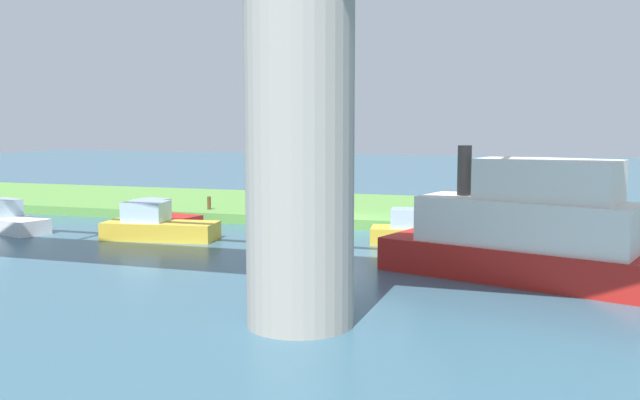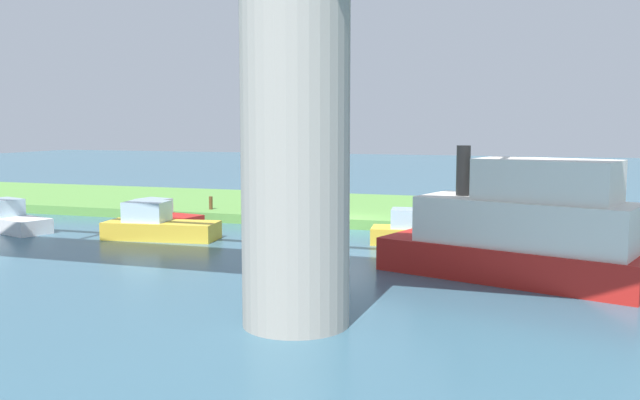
{
  "view_description": "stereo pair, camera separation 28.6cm",
  "coord_description": "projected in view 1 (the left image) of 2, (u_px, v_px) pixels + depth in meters",
  "views": [
    {
      "loc": [
        -8.94,
        32.32,
        5.23
      ],
      "look_at": [
        -0.28,
        5.0,
        2.0
      ],
      "focal_mm": 38.49,
      "sensor_mm": 36.0,
      "label": 1
    },
    {
      "loc": [
        -9.21,
        32.23,
        5.23
      ],
      "look_at": [
        -0.28,
        5.0,
        2.0
      ],
      "focal_mm": 38.49,
      "sensor_mm": 36.0,
      "label": 2
    }
  ],
  "objects": [
    {
      "name": "skiff_small",
      "position": [
        421.0,
        231.0,
        29.7
      ],
      "size": [
        4.77,
        2.26,
        1.53
      ],
      "color": "gold",
      "rests_on": "ground"
    },
    {
      "name": "pontoon_yellow",
      "position": [
        520.0,
        231.0,
        22.89
      ],
      "size": [
        9.18,
        5.43,
        4.45
      ],
      "color": "red",
      "rests_on": "ground"
    },
    {
      "name": "mooring_post",
      "position": [
        209.0,
        203.0,
        37.58
      ],
      "size": [
        0.2,
        0.2,
        0.71
      ],
      "primitive_type": "cylinder",
      "color": "brown",
      "rests_on": "grassy_bank"
    },
    {
      "name": "bridge_pylon",
      "position": [
        300.0,
        128.0,
        17.32
      ],
      "size": [
        2.78,
        2.78,
        10.19
      ],
      "primitive_type": "cylinder",
      "color": "#9E998E",
      "rests_on": "ground"
    },
    {
      "name": "grassy_bank",
      "position": [
        373.0,
        210.0,
        39.54
      ],
      "size": [
        80.0,
        12.0,
        0.5
      ],
      "primitive_type": "cube",
      "color": "#5B9342",
      "rests_on": "ground"
    },
    {
      "name": "motorboat_white",
      "position": [
        159.0,
        217.0,
        34.63
      ],
      "size": [
        4.42,
        2.29,
        1.4
      ],
      "color": "red",
      "rests_on": "ground"
    },
    {
      "name": "ground_plane",
      "position": [
        345.0,
        229.0,
        33.89
      ],
      "size": [
        160.0,
        160.0,
        0.0
      ],
      "primitive_type": "plane",
      "color": "#386075"
    },
    {
      "name": "person_on_bank",
      "position": [
        261.0,
        197.0,
        37.57
      ],
      "size": [
        0.46,
        0.46,
        1.39
      ],
      "color": "#2D334C",
      "rests_on": "grassy_bank"
    },
    {
      "name": "motorboat_red",
      "position": [
        157.0,
        226.0,
        30.91
      ],
      "size": [
        5.3,
        2.44,
        1.7
      ],
      "color": "gold",
      "rests_on": "ground"
    },
    {
      "name": "riverboat_paddlewheel",
      "position": [
        7.0,
        220.0,
        33.16
      ],
      "size": [
        4.9,
        3.04,
        1.54
      ],
      "color": "white",
      "rests_on": "ground"
    }
  ]
}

